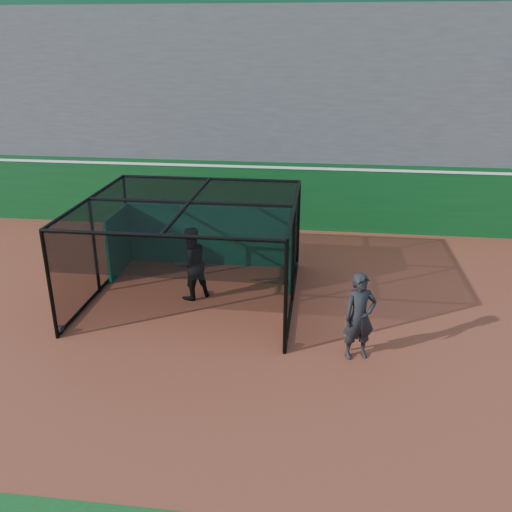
# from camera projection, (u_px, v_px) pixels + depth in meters

# --- Properties ---
(ground) EXTENTS (120.00, 120.00, 0.00)m
(ground) POSITION_uv_depth(u_px,v_px,m) (220.00, 341.00, 12.82)
(ground) COLOR brown
(ground) RESTS_ON ground
(outfield_wall) EXTENTS (50.00, 0.50, 2.50)m
(outfield_wall) POSITION_uv_depth(u_px,v_px,m) (262.00, 194.00, 20.17)
(outfield_wall) COLOR #0B3D16
(outfield_wall) RESTS_ON ground
(grandstand) EXTENTS (50.00, 7.85, 8.95)m
(grandstand) POSITION_uv_depth(u_px,v_px,m) (273.00, 96.00, 22.46)
(grandstand) COLOR #4C4C4F
(grandstand) RESTS_ON ground
(batting_cage) EXTENTS (5.53, 5.23, 2.72)m
(batting_cage) POSITION_uv_depth(u_px,v_px,m) (192.00, 251.00, 14.51)
(batting_cage) COLOR black
(batting_cage) RESTS_ON ground
(batter) EXTENTS (1.25, 1.23, 2.03)m
(batter) POSITION_uv_depth(u_px,v_px,m) (191.00, 263.00, 14.61)
(batter) COLOR black
(batter) RESTS_ON ground
(on_deck_player) EXTENTS (0.85, 0.70, 2.01)m
(on_deck_player) POSITION_uv_depth(u_px,v_px,m) (359.00, 317.00, 11.82)
(on_deck_player) COLOR black
(on_deck_player) RESTS_ON ground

